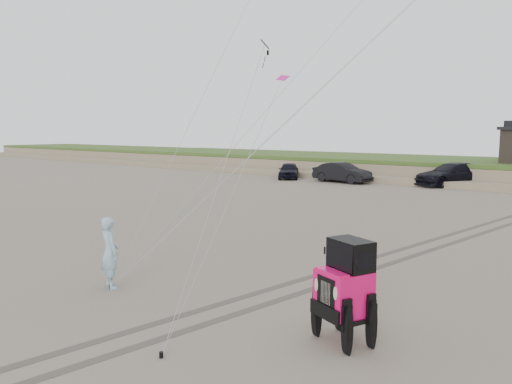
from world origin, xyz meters
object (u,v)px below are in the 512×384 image
(man, at_px, (110,253))
(jeep, at_px, (344,302))
(truck_b, at_px, (342,173))
(truck_c, at_px, (452,174))
(truck_a, at_px, (289,171))

(man, bearing_deg, jeep, -157.76)
(jeep, height_order, man, man)
(man, bearing_deg, truck_b, -57.91)
(truck_c, bearing_deg, truck_a, -134.96)
(truck_a, distance_m, man, 31.95)
(truck_b, bearing_deg, truck_a, 95.81)
(jeep, xyz_separation_m, man, (-6.71, -0.89, 0.14))
(truck_a, xyz_separation_m, truck_b, (5.37, 0.05, 0.10))
(truck_a, distance_m, truck_c, 13.68)
(truck_b, height_order, man, man)
(jeep, relative_size, man, 2.31)
(truck_a, bearing_deg, truck_c, -19.02)
(jeep, bearing_deg, truck_c, 125.89)
(man, bearing_deg, truck_a, -48.65)
(truck_b, bearing_deg, man, -157.40)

